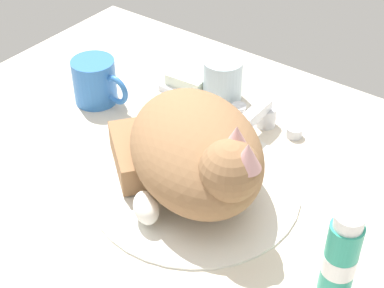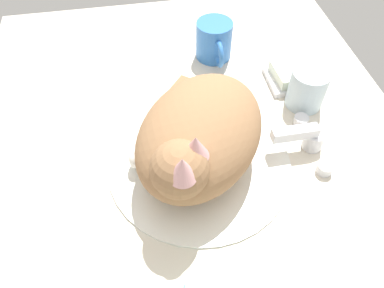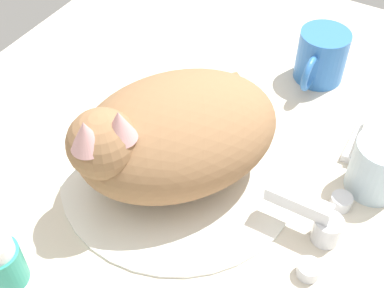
% 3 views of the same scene
% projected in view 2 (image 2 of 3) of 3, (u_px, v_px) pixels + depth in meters
% --- Properties ---
extents(ground_plane, '(1.10, 0.83, 0.03)m').
position_uv_depth(ground_plane, '(199.00, 167.00, 0.66)').
color(ground_plane, beige).
extents(sink_basin, '(0.32, 0.32, 0.01)m').
position_uv_depth(sink_basin, '(199.00, 161.00, 0.65)').
color(sink_basin, silver).
rests_on(sink_basin, ground_plane).
extents(faucet, '(0.14, 0.10, 0.06)m').
position_uv_depth(faucet, '(308.00, 139.00, 0.66)').
color(faucet, silver).
rests_on(faucet, ground_plane).
extents(cat, '(0.34, 0.31, 0.16)m').
position_uv_depth(cat, '(197.00, 136.00, 0.59)').
color(cat, '#936B47').
rests_on(cat, sink_basin).
extents(coffee_mug, '(0.12, 0.08, 0.08)m').
position_uv_depth(coffee_mug, '(214.00, 41.00, 0.81)').
color(coffee_mug, '#3372C6').
rests_on(coffee_mug, ground_plane).
extents(rinse_cup, '(0.07, 0.07, 0.08)m').
position_uv_depth(rinse_cup, '(307.00, 89.00, 0.72)').
color(rinse_cup, silver).
rests_on(rinse_cup, ground_plane).
extents(soap_dish, '(0.09, 0.06, 0.01)m').
position_uv_depth(soap_dish, '(283.00, 80.00, 0.78)').
color(soap_dish, white).
rests_on(soap_dish, ground_plane).
extents(soap_bar, '(0.08, 0.05, 0.02)m').
position_uv_depth(soap_bar, '(284.00, 74.00, 0.77)').
color(soap_bar, silver).
rests_on(soap_bar, soap_dish).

